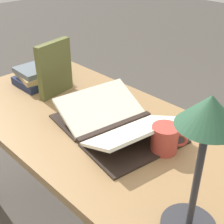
% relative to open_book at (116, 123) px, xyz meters
% --- Properties ---
extents(reading_desk, '(1.53, 0.69, 0.74)m').
position_rel_open_book_xyz_m(reading_desk, '(0.02, 0.02, -0.13)').
color(reading_desk, '#937047').
rests_on(reading_desk, ground_plane).
extents(open_book, '(0.52, 0.43, 0.10)m').
position_rel_open_book_xyz_m(open_book, '(0.00, 0.00, 0.00)').
color(open_book, black).
rests_on(open_book, reading_desk).
extents(book_stack_tall, '(0.24, 0.25, 0.09)m').
position_rel_open_book_xyz_m(book_stack_tall, '(0.57, -0.03, 0.01)').
color(book_stack_tall, '#1E284C').
rests_on(book_stack_tall, reading_desk).
extents(book_standing_upright, '(0.06, 0.19, 0.25)m').
position_rel_open_book_xyz_m(book_standing_upright, '(0.41, -0.02, 0.10)').
color(book_standing_upright, brown).
rests_on(book_standing_upright, reading_desk).
extents(reading_lamp, '(0.15, 0.15, 0.40)m').
position_rel_open_book_xyz_m(reading_lamp, '(-0.47, 0.20, 0.26)').
color(reading_lamp, '#2D2D33').
rests_on(reading_lamp, reading_desk).
extents(coffee_mug, '(0.11, 0.10, 0.10)m').
position_rel_open_book_xyz_m(coffee_mug, '(-0.22, -0.03, 0.02)').
color(coffee_mug, '#B74238').
rests_on(coffee_mug, reading_desk).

